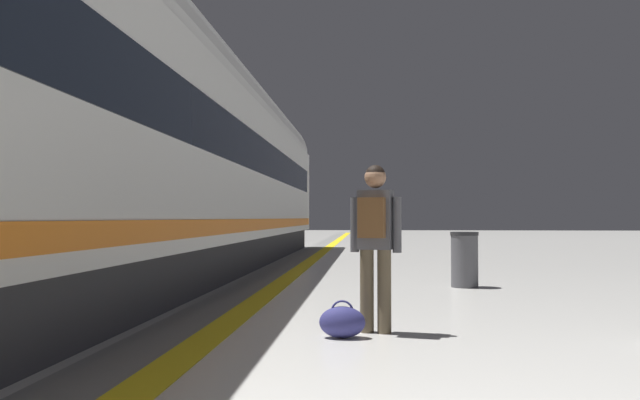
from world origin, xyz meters
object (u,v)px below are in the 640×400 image
Objects in this scene: passenger_near at (375,233)px; duffel_bag_near at (342,322)px; waste_bin at (464,259)px; high_speed_train at (92,118)px.

duffel_bag_near is (-0.32, -0.29, -0.84)m from passenger_near.
waste_bin reaches higher than duffel_bag_near.
high_speed_train is 21.06× the size of passenger_near.
waste_bin is at bearing 70.88° from passenger_near.
high_speed_train is 4.87m from duffel_bag_near.
passenger_near is 4.65m from waste_bin.
passenger_near reaches higher than duffel_bag_near.
duffel_bag_near is 5.01m from waste_bin.
passenger_near is (3.84, -2.10, -1.51)m from high_speed_train.
high_speed_train reaches higher than waste_bin.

